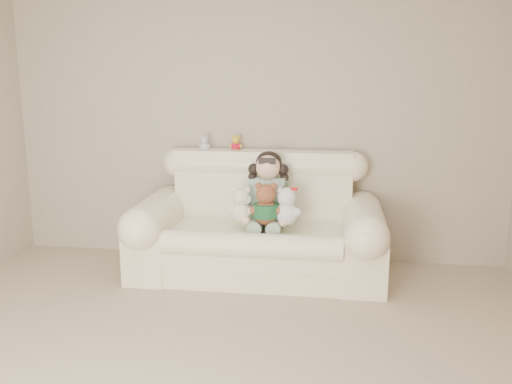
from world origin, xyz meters
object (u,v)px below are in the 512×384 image
object	(u,v)px
sofa	(258,217)
brown_teddy	(266,200)
white_cat	(287,202)
seated_child	(268,189)
cream_teddy	(241,201)

from	to	relation	value
sofa	brown_teddy	world-z (taller)	sofa
brown_teddy	white_cat	xyz separation A→B (m)	(0.17, 0.02, -0.02)
seated_child	white_cat	bearing A→B (deg)	-43.29
seated_child	brown_teddy	world-z (taller)	seated_child
seated_child	white_cat	distance (m)	0.29
white_cat	brown_teddy	bearing A→B (deg)	177.96
brown_teddy	white_cat	size ratio (longest dim) A/B	1.08
seated_child	brown_teddy	bearing A→B (deg)	-78.38
seated_child	cream_teddy	size ratio (longest dim) A/B	1.87
white_cat	sofa	bearing A→B (deg)	142.69
sofa	seated_child	distance (m)	0.25
seated_child	white_cat	world-z (taller)	seated_child
cream_teddy	sofa	bearing A→B (deg)	22.68
brown_teddy	seated_child	bearing A→B (deg)	71.48
seated_child	white_cat	size ratio (longest dim) A/B	1.73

